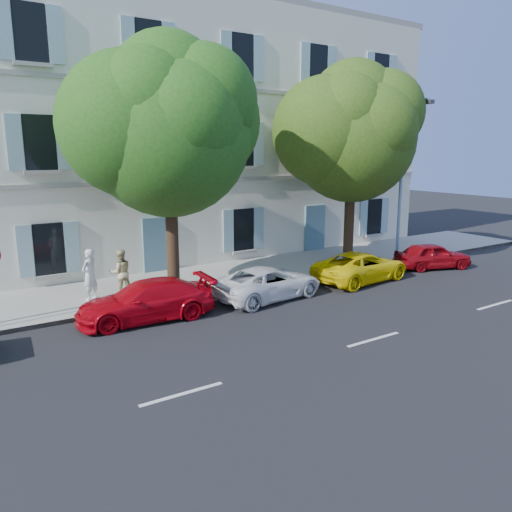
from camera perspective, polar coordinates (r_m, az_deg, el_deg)
ground at (r=17.70m, az=3.89°, el=-5.52°), size 90.00×90.00×0.00m
sidewalk at (r=21.26m, az=-3.33°, el=-2.30°), size 36.00×4.50×0.15m
kerb at (r=19.47m, az=-0.15°, el=-3.62°), size 36.00×0.16×0.16m
building at (r=25.77m, az=-10.05°, el=13.33°), size 28.00×7.00×12.00m
car_red_coupe at (r=16.29m, az=-12.45°, el=-5.02°), size 4.49×2.12×1.27m
car_white_coupe at (r=18.20m, az=1.43°, el=-3.07°), size 4.44×2.42×1.18m
car_yellow_supercar at (r=21.07m, az=11.92°, el=-1.18°), size 4.58×2.46×1.22m
car_red_hatchback at (r=24.21m, az=19.53°, el=0.04°), size 3.76×2.47×1.19m
tree_left at (r=17.89m, az=-9.96°, el=13.48°), size 5.70×5.70×8.84m
tree_right at (r=23.60m, az=10.94°, el=12.95°), size 5.72×5.72×8.81m
street_lamp at (r=24.49m, az=16.56°, el=9.23°), size 0.25×1.57×7.41m
pedestrian_a at (r=18.43m, az=-18.48°, el=-2.01°), size 0.79×0.74×1.82m
pedestrian_b at (r=18.66m, az=-15.22°, el=-1.82°), size 0.87×0.70×1.70m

